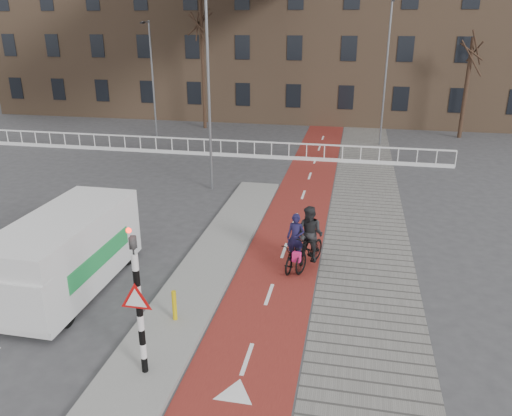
# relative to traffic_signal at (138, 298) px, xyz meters

# --- Properties ---
(ground) EXTENTS (120.00, 120.00, 0.00)m
(ground) POSITION_rel_traffic_signal_xyz_m (0.60, 2.02, -1.99)
(ground) COLOR #38383A
(ground) RESTS_ON ground
(bike_lane) EXTENTS (2.50, 60.00, 0.01)m
(bike_lane) POSITION_rel_traffic_signal_xyz_m (2.10, 12.02, -1.98)
(bike_lane) COLOR maroon
(bike_lane) RESTS_ON ground
(sidewalk) EXTENTS (3.00, 60.00, 0.01)m
(sidewalk) POSITION_rel_traffic_signal_xyz_m (4.90, 12.02, -1.98)
(sidewalk) COLOR slate
(sidewalk) RESTS_ON ground
(curb_island) EXTENTS (1.80, 16.00, 0.12)m
(curb_island) POSITION_rel_traffic_signal_xyz_m (-0.10, 6.02, -1.93)
(curb_island) COLOR gray
(curb_island) RESTS_ON ground
(traffic_signal) EXTENTS (0.80, 0.80, 3.68)m
(traffic_signal) POSITION_rel_traffic_signal_xyz_m (0.00, 0.00, 0.00)
(traffic_signal) COLOR black
(traffic_signal) RESTS_ON curb_island
(bollard) EXTENTS (0.12, 0.12, 0.83)m
(bollard) POSITION_rel_traffic_signal_xyz_m (-0.06, 2.11, -1.46)
(bollard) COLOR gold
(bollard) RESTS_ON curb_island
(cyclist_near) EXTENTS (0.93, 1.81, 1.81)m
(cyclist_near) POSITION_rel_traffic_signal_xyz_m (2.61, 5.86, -1.37)
(cyclist_near) COLOR black
(cyclist_near) RESTS_ON bike_lane
(cyclist_far) EXTENTS (1.17, 1.98, 2.04)m
(cyclist_far) POSITION_rel_traffic_signal_xyz_m (3.05, 5.97, -1.14)
(cyclist_far) COLOR black
(cyclist_far) RESTS_ON bike_lane
(van) EXTENTS (2.17, 5.30, 2.28)m
(van) POSITION_rel_traffic_signal_xyz_m (-3.70, 3.22, -0.79)
(van) COLOR silver
(van) RESTS_ON ground
(railing) EXTENTS (28.00, 0.10, 0.99)m
(railing) POSITION_rel_traffic_signal_xyz_m (-4.40, 19.02, -1.68)
(railing) COLOR silver
(railing) RESTS_ON ground
(townhouse_row) EXTENTS (46.00, 10.00, 15.90)m
(townhouse_row) POSITION_rel_traffic_signal_xyz_m (-2.40, 34.02, 5.82)
(townhouse_row) COLOR #7F6047
(townhouse_row) RESTS_ON ground
(tree_mid) EXTENTS (0.23, 0.23, 8.76)m
(tree_mid) POSITION_rel_traffic_signal_xyz_m (-6.70, 26.75, 2.39)
(tree_mid) COLOR black
(tree_mid) RESTS_ON ground
(tree_right) EXTENTS (0.27, 0.27, 6.46)m
(tree_right) POSITION_rel_traffic_signal_xyz_m (11.17, 27.02, 1.24)
(tree_right) COLOR black
(tree_right) RESTS_ON ground
(streetlight_near) EXTENTS (0.12, 0.12, 8.63)m
(streetlight_near) POSITION_rel_traffic_signal_xyz_m (-2.22, 13.05, 2.33)
(streetlight_near) COLOR slate
(streetlight_near) RESTS_ON ground
(streetlight_left) EXTENTS (0.12, 0.12, 7.46)m
(streetlight_left) POSITION_rel_traffic_signal_xyz_m (-9.13, 23.37, 1.74)
(streetlight_left) COLOR slate
(streetlight_left) RESTS_ON ground
(streetlight_right) EXTENTS (0.12, 0.12, 8.64)m
(streetlight_right) POSITION_rel_traffic_signal_xyz_m (5.81, 23.84, 2.33)
(streetlight_right) COLOR slate
(streetlight_right) RESTS_ON ground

